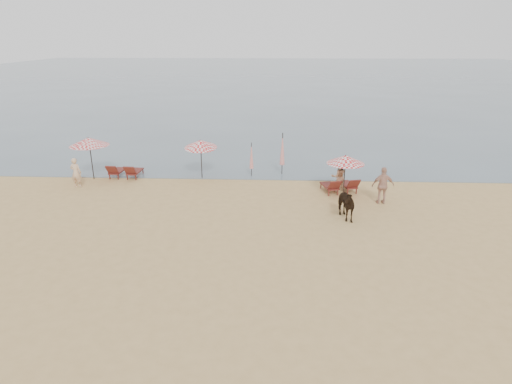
% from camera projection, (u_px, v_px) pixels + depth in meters
% --- Properties ---
extents(ground, '(120.00, 120.00, 0.00)m').
position_uv_depth(ground, '(250.00, 271.00, 14.86)').
color(ground, tan).
rests_on(ground, ground).
extents(sea, '(160.00, 140.00, 0.06)m').
position_uv_depth(sea, '(272.00, 75.00, 89.92)').
color(sea, '#51606B').
rests_on(sea, ground).
extents(lounger_cluster_left, '(1.73, 1.67, 0.59)m').
position_uv_depth(lounger_cluster_left, '(125.00, 171.00, 24.49)').
color(lounger_cluster_left, maroon).
rests_on(lounger_cluster_left, ground).
extents(lounger_cluster_right, '(1.96, 1.92, 0.58)m').
position_uv_depth(lounger_cluster_right, '(340.00, 185.00, 22.18)').
color(lounger_cluster_right, maroon).
rests_on(lounger_cluster_right, ground).
extents(umbrella_open_left_a, '(2.14, 2.14, 2.43)m').
position_uv_depth(umbrella_open_left_a, '(89.00, 142.00, 23.66)').
color(umbrella_open_left_a, black).
rests_on(umbrella_open_left_a, ground).
extents(umbrella_open_left_b, '(1.83, 1.86, 2.33)m').
position_uv_depth(umbrella_open_left_b, '(201.00, 144.00, 23.89)').
color(umbrella_open_left_b, black).
rests_on(umbrella_open_left_b, ground).
extents(umbrella_open_right, '(1.84, 1.84, 2.25)m').
position_uv_depth(umbrella_open_right, '(346.00, 159.00, 20.84)').
color(umbrella_open_right, black).
rests_on(umbrella_open_right, ground).
extents(umbrella_closed_left, '(0.24, 0.24, 2.01)m').
position_uv_depth(umbrella_closed_left, '(251.00, 156.00, 24.45)').
color(umbrella_closed_left, black).
rests_on(umbrella_closed_left, ground).
extents(umbrella_closed_right, '(0.30, 0.30, 2.48)m').
position_uv_depth(umbrella_closed_right, '(282.00, 149.00, 24.73)').
color(umbrella_closed_right, black).
rests_on(umbrella_closed_right, ground).
extents(cow, '(1.20, 1.83, 1.42)m').
position_uv_depth(cow, '(344.00, 203.00, 18.92)').
color(cow, black).
rests_on(cow, ground).
extents(beachgoer_left, '(0.62, 0.44, 1.61)m').
position_uv_depth(beachgoer_left, '(76.00, 172.00, 22.90)').
color(beachgoer_left, '#D9AE88').
rests_on(beachgoer_left, ground).
extents(beachgoer_right_a, '(0.89, 0.75, 1.63)m').
position_uv_depth(beachgoer_right_a, '(339.00, 177.00, 22.20)').
color(beachgoer_right_a, tan).
rests_on(beachgoer_right_a, ground).
extents(beachgoer_right_b, '(1.09, 0.50, 1.83)m').
position_uv_depth(beachgoer_right_b, '(383.00, 186.00, 20.56)').
color(beachgoer_right_b, tan).
rests_on(beachgoer_right_b, ground).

